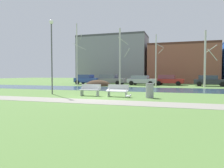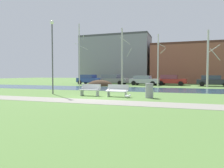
% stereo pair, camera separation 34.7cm
% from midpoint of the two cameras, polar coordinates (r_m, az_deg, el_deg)
% --- Properties ---
extents(ground_plane, '(120.00, 120.00, 0.00)m').
position_cam_midpoint_polar(ground_plane, '(24.13, 4.52, -1.17)').
color(ground_plane, '#517538').
extents(paved_path_strip, '(60.00, 2.00, 0.01)m').
position_cam_midpoint_polar(paved_path_strip, '(12.63, -7.80, -4.67)').
color(paved_path_strip, gray).
rests_on(paved_path_strip, ground).
extents(river_band, '(80.00, 6.59, 0.01)m').
position_cam_midpoint_polar(river_band, '(22.89, 3.81, -1.36)').
color(river_band, '#2D475B').
rests_on(river_band, ground).
extents(soil_mound, '(3.70, 2.41, 1.66)m').
position_cam_midpoint_polar(soil_mound, '(29.04, -4.18, -0.51)').
color(soil_mound, '#423021').
rests_on(soil_mound, ground).
extents(bench_left, '(1.63, 0.64, 0.87)m').
position_cam_midpoint_polar(bench_left, '(15.77, -6.66, -1.49)').
color(bench_left, '#B2B5B7').
rests_on(bench_left, ground).
extents(bench_right, '(1.63, 0.64, 0.87)m').
position_cam_midpoint_polar(bench_right, '(15.03, 0.87, -1.68)').
color(bench_right, '#B2B5B7').
rests_on(bench_right, ground).
extents(trash_bin, '(0.57, 0.57, 0.99)m').
position_cam_midpoint_polar(trash_bin, '(14.52, 9.57, -1.72)').
color(trash_bin, gray).
rests_on(trash_bin, ground).
extents(seagull, '(0.45, 0.17, 0.26)m').
position_cam_midpoint_polar(seagull, '(14.21, 3.85, -3.32)').
color(seagull, white).
rests_on(seagull, ground).
extents(streetlamp, '(0.32, 0.32, 5.97)m').
position_cam_midpoint_polar(streetlamp, '(17.83, -16.68, 10.00)').
color(streetlamp, '#4C4C51').
rests_on(streetlamp, ground).
extents(birch_far_left, '(1.53, 2.27, 8.89)m').
position_cam_midpoint_polar(birch_far_left, '(30.88, -9.82, 8.03)').
color(birch_far_left, beige).
rests_on(birch_far_left, ground).
extents(birch_left, '(1.54, 2.62, 7.99)m').
position_cam_midpoint_polar(birch_left, '(29.23, 1.90, 7.49)').
color(birch_left, beige).
rests_on(birch_left, ground).
extents(birch_center_left, '(1.07, 1.94, 6.85)m').
position_cam_midpoint_polar(birch_center_left, '(28.24, 11.57, 6.45)').
color(birch_center_left, beige).
rests_on(birch_center_left, ground).
extents(birch_center, '(1.52, 2.72, 7.12)m').
position_cam_midpoint_polar(birch_center, '(28.83, 23.81, 6.43)').
color(birch_center, beige).
rests_on(birch_center, ground).
extents(parked_van_nearest_blue, '(4.26, 2.39, 1.55)m').
position_cam_midpoint_polar(parked_van_nearest_blue, '(34.00, -7.13, 1.31)').
color(parked_van_nearest_blue, '#2D4793').
rests_on(parked_van_nearest_blue, ground).
extents(parked_sedan_second_grey, '(4.75, 2.47, 1.56)m').
position_cam_midpoint_polar(parked_sedan_second_grey, '(32.75, -0.82, 1.28)').
color(parked_sedan_second_grey, slate).
rests_on(parked_sedan_second_grey, ground).
extents(parked_hatch_third_silver, '(4.42, 2.41, 1.42)m').
position_cam_midpoint_polar(parked_hatch_third_silver, '(31.26, 7.80, 1.09)').
color(parked_hatch_third_silver, '#B2B5BC').
rests_on(parked_hatch_third_silver, ground).
extents(parked_wagon_fourth_red, '(4.29, 2.43, 1.53)m').
position_cam_midpoint_polar(parked_wagon_fourth_red, '(31.79, 14.83, 1.12)').
color(parked_wagon_fourth_red, maroon).
rests_on(parked_wagon_fourth_red, ground).
extents(parked_suv_fifth_dark, '(4.38, 2.33, 1.48)m').
position_cam_midpoint_polar(parked_suv_fifth_dark, '(31.14, 24.82, 0.89)').
color(parked_suv_fifth_dark, '#282B30').
rests_on(parked_suv_fifth_dark, ground).
extents(building_grey_warehouse, '(13.79, 6.27, 9.38)m').
position_cam_midpoint_polar(building_grey_warehouse, '(43.04, -0.00, 6.78)').
color(building_grey_warehouse, gray).
rests_on(building_grey_warehouse, ground).
extents(building_brick_low, '(12.09, 7.08, 7.16)m').
position_cam_midpoint_polar(building_brick_low, '(41.30, 18.31, 5.28)').
color(building_brick_low, brown).
rests_on(building_brick_low, ground).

